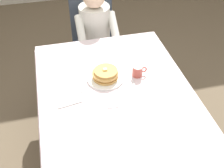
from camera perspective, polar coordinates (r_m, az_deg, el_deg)
The scene contains 11 objects.
ground_plane at distance 2.56m, azimuth 0.80°, elevation -14.14°, with size 14.00×14.00×0.00m, color brown.
dining_table_main at distance 2.06m, azimuth 0.96°, elevation -3.79°, with size 1.12×1.52×0.74m.
chair_diner at distance 3.05m, azimuth -3.80°, elevation 9.97°, with size 0.44×0.45×0.93m.
diner_person at distance 2.85m, azimuth -3.34°, elevation 10.78°, with size 0.40×0.43×1.12m.
plate_breakfast at distance 2.12m, azimuth -1.39°, elevation 1.25°, with size 0.28×0.28×0.02m, color white.
breakfast_stack at distance 2.09m, azimuth -1.34°, elevation 2.03°, with size 0.19×0.19×0.08m.
cup_coffee at distance 2.13m, azimuth 5.25°, elevation 2.65°, with size 0.11×0.08×0.08m.
fork_left_of_plate at distance 2.08m, azimuth -6.38°, elevation 0.00°, with size 0.18×0.01×0.01m, color silver.
knife_right_of_plate at distance 2.14m, azimuth 3.69°, elevation 1.56°, with size 0.20×0.01×0.01m, color silver.
spoon_near_edge at distance 1.90m, azimuth 1.13°, elevation -4.59°, with size 0.15×0.01×0.01m, color silver.
napkin_folded at distance 1.97m, azimuth -8.99°, elevation -3.14°, with size 0.17×0.12×0.01m, color white.
Camera 1 is at (-0.37, -1.41, 2.11)m, focal length 44.95 mm.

